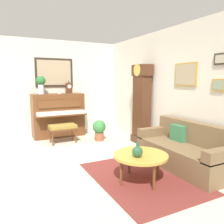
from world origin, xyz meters
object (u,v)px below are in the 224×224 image
mantel_clock (69,87)px  flower_vase (41,83)px  piano (58,115)px  grandfather_clock (142,106)px  couch (185,150)px  coffee_table (141,156)px  teacup (60,93)px  piano_bench (63,128)px  green_jug (137,152)px  potted_plant (99,129)px

mantel_clock → flower_vase: bearing=-90.0°
piano → grandfather_clock: grandfather_clock is taller
couch → coffee_table: (0.15, -1.11, 0.11)m
grandfather_clock → teacup: (-1.53, -1.74, 0.31)m
couch → piano_bench: bearing=-148.3°
piano → grandfather_clock: size_ratio=0.71×
grandfather_clock → couch: (1.76, -0.20, -0.65)m
green_jug → potted_plant: green_jug is taller
flower_vase → piano_bench: bearing=25.6°
piano_bench → coffee_table: 2.86m
piano_bench → coffee_table: size_ratio=0.80×
mantel_clock → potted_plant: (1.00, 0.53, -1.10)m
mantel_clock → piano_bench: bearing=-28.1°
coffee_table → flower_vase: 3.88m
coffee_table → couch: bearing=97.6°
piano → piano_bench: 0.82m
piano → couch: (3.44, 1.57, -0.32)m
flower_vase → couch: bearing=30.4°
flower_vase → green_jug: size_ratio=2.42×
piano_bench → piano: bearing=174.3°
couch → teacup: teacup is taller
piano → piano_bench: (0.78, -0.08, -0.22)m
piano → couch: size_ratio=0.76×
piano_bench → coffee_table: piano_bench is taller
green_jug → couch: bearing=100.8°
coffee_table → piano_bench: bearing=-169.1°
piano → green_jug: size_ratio=6.00×
grandfather_clock → green_jug: size_ratio=8.46×
mantel_clock → potted_plant: bearing=27.8°
coffee_table → mantel_clock: size_ratio=2.32×
couch → coffee_table: couch is taller
couch → potted_plant: bearing=-163.9°
piano → green_jug: bearing=5.3°
piano → mantel_clock: bearing=89.5°
green_jug → coffee_table: bearing=125.4°
piano → flower_vase: size_ratio=2.48×
mantel_clock → teacup: bearing=-65.0°
mantel_clock → couch: bearing=19.7°
coffee_table → potted_plant: (-2.59, 0.40, -0.10)m
piano → grandfather_clock: 2.46m
mantel_clock → green_jug: bearing=0.1°
coffee_table → piano: bearing=-172.7°
piano → green_jug: (3.68, 0.34, -0.09)m
couch → teacup: 3.76m
piano_bench → potted_plant: bearing=76.7°
mantel_clock → flower_vase: size_ratio=0.66×
teacup → green_jug: 3.62m
coffee_table → teacup: size_ratio=7.59×
piano_bench → coffee_table: (2.81, 0.54, 0.02)m
grandfather_clock → flower_vase: (-1.68, -2.22, 0.60)m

